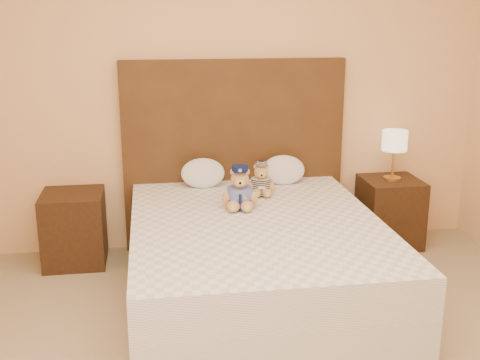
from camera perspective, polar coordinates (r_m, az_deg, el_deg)
name	(u,v)px	position (r m, az deg, el deg)	size (l,w,h in m)	color
room_walls	(287,21)	(2.93, 4.45, 14.81)	(4.04, 4.52, 2.72)	#F5BE85
bed	(256,260)	(3.99, 1.55, -7.59)	(1.60, 2.00, 0.55)	white
headboard	(234,155)	(4.79, -0.56, 2.41)	(1.75, 0.08, 1.50)	#4C3016
nightstand_left	(74,228)	(4.71, -15.44, -4.43)	(0.45, 0.45, 0.55)	#342110
nightstand_right	(390,212)	(5.05, 14.00, -2.95)	(0.45, 0.45, 0.55)	#342110
lamp	(395,143)	(4.90, 14.44, 3.41)	(0.20, 0.20, 0.40)	gold
teddy_police	(240,188)	(4.08, -0.01, -0.72)	(0.26, 0.24, 0.29)	#AC7A43
teddy_prisoner	(261,179)	(4.39, 2.01, 0.07)	(0.21, 0.20, 0.24)	#AC7A43
pillow_left	(203,172)	(4.60, -3.54, 0.79)	(0.33, 0.22, 0.24)	white
pillow_right	(284,168)	(4.70, 4.16, 1.10)	(0.34, 0.22, 0.24)	white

